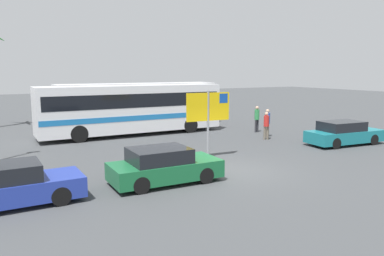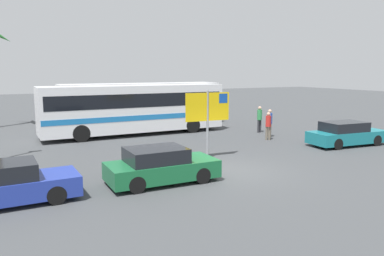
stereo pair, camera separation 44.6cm
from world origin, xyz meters
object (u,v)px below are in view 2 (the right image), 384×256
object	(u,v)px
ferry_sign	(209,109)
car_green	(161,166)
bus_rear_coach	(142,102)
pedestrian_crossing_lot	(270,121)
car_teal	(346,134)
pedestrian_near_sign	(260,117)
bus_front_coach	(135,107)
car_blue	(5,185)
pedestrian_by_bus	(268,124)

from	to	relation	value
ferry_sign	car_green	distance (m)	4.60
bus_rear_coach	pedestrian_crossing_lot	xyz separation A→B (m)	(5.42, -7.98, -0.76)
car_teal	pedestrian_near_sign	world-z (taller)	pedestrian_near_sign
bus_front_coach	pedestrian_crossing_lot	world-z (taller)	bus_front_coach
bus_front_coach	ferry_sign	bearing A→B (deg)	-84.19
car_blue	pedestrian_crossing_lot	xyz separation A→B (m)	(14.84, 5.72, 0.39)
car_green	pedestrian_near_sign	size ratio (longest dim) A/B	2.32
ferry_sign	car_teal	bearing A→B (deg)	-1.89
car_blue	pedestrian_by_bus	distance (m)	15.03
bus_rear_coach	pedestrian_crossing_lot	size ratio (longest dim) A/B	6.75
car_blue	pedestrian_near_sign	world-z (taller)	pedestrian_near_sign
bus_rear_coach	pedestrian_by_bus	bearing A→B (deg)	-61.36
car_teal	ferry_sign	bearing A→B (deg)	-179.99
pedestrian_crossing_lot	pedestrian_by_bus	world-z (taller)	pedestrian_crossing_lot
car_green	pedestrian_by_bus	world-z (taller)	pedestrian_by_bus
car_teal	car_blue	size ratio (longest dim) A/B	1.08
pedestrian_crossing_lot	bus_front_coach	bearing A→B (deg)	45.68
car_green	pedestrian_by_bus	xyz separation A→B (m)	(9.03, 5.06, 0.34)
bus_rear_coach	car_green	world-z (taller)	bus_rear_coach
car_green	pedestrian_crossing_lot	size ratio (longest dim) A/B	2.35
ferry_sign	car_blue	bearing A→B (deg)	-160.91
car_blue	pedestrian_near_sign	distance (m)	17.12
bus_rear_coach	car_teal	world-z (taller)	bus_rear_coach
ferry_sign	car_teal	world-z (taller)	ferry_sign
car_teal	pedestrian_by_bus	xyz separation A→B (m)	(-2.78, 3.30, 0.34)
car_green	ferry_sign	bearing A→B (deg)	36.51
pedestrian_crossing_lot	car_green	bearing A→B (deg)	110.74
bus_rear_coach	pedestrian_near_sign	bearing A→B (deg)	-46.15
ferry_sign	bus_front_coach	bearing A→B (deg)	99.01
car_green	car_blue	size ratio (longest dim) A/B	0.96
bus_front_coach	pedestrian_by_bus	size ratio (longest dim) A/B	7.02
pedestrian_near_sign	pedestrian_by_bus	xyz separation A→B (m)	(-1.24, -2.46, -0.06)
bus_front_coach	ferry_sign	world-z (taller)	ferry_sign
bus_front_coach	bus_rear_coach	bearing A→B (deg)	62.55
bus_rear_coach	pedestrian_near_sign	world-z (taller)	bus_rear_coach
pedestrian_by_bus	ferry_sign	bearing A→B (deg)	146.25
bus_front_coach	bus_rear_coach	size ratio (longest dim) A/B	1.00
pedestrian_near_sign	car_blue	bearing A→B (deg)	108.83
bus_front_coach	bus_rear_coach	world-z (taller)	same
pedestrian_crossing_lot	bus_rear_coach	bearing A→B (deg)	24.17
pedestrian_crossing_lot	pedestrian_by_bus	distance (m)	0.98
bus_front_coach	pedestrian_by_bus	distance (m)	8.49
car_blue	pedestrian_near_sign	bearing A→B (deg)	24.86
bus_rear_coach	car_green	size ratio (longest dim) A/B	2.88
ferry_sign	car_blue	xyz separation A→B (m)	(-8.60, -2.45, -1.69)
bus_rear_coach	car_teal	xyz separation A→B (m)	(7.53, -11.99, -1.15)
car_blue	pedestrian_crossing_lot	size ratio (longest dim) A/B	2.43
bus_front_coach	car_blue	distance (m)	13.14
car_teal	pedestrian_crossing_lot	world-z (taller)	pedestrian_crossing_lot
ferry_sign	pedestrian_by_bus	xyz separation A→B (m)	(5.57, 2.55, -1.35)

